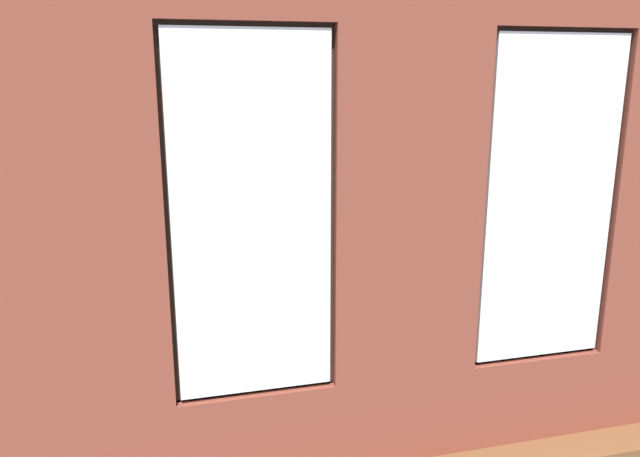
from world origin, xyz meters
name	(u,v)px	position (x,y,z in m)	size (l,w,h in m)	color
ground_plane	(315,328)	(0.00, 0.00, -0.05)	(6.45, 5.63, 0.10)	brown
brick_wall_with_windows	(408,214)	(0.00, 2.43, 1.74)	(5.85, 0.30, 3.52)	brown
couch_by_window	(338,374)	(0.26, 1.78, 0.33)	(2.00, 0.87, 0.80)	black
couch_left	(516,285)	(-2.22, 0.28, 0.33)	(0.92, 1.97, 0.80)	black
coffee_table	(297,287)	(0.16, -0.14, 0.37)	(1.35, 0.87, 0.42)	#A87547
cup_ceramic	(309,282)	(0.06, -0.01, 0.46)	(0.07, 0.07, 0.09)	#33567F
table_plant_small	(262,281)	(0.56, -0.01, 0.52)	(0.13, 0.13, 0.19)	beige
remote_black	(280,280)	(0.33, -0.25, 0.43)	(0.05, 0.17, 0.02)	black
remote_gray	(297,282)	(0.16, -0.14, 0.43)	(0.05, 0.17, 0.02)	#59595B
media_console	(50,340)	(2.57, 0.31, 0.25)	(1.23, 0.42, 0.49)	black
tv_flatscreen	(43,275)	(2.57, 0.31, 0.86)	(1.04, 0.20, 0.74)	black
papasan_chair	(191,256)	(1.20, -1.36, 0.46)	(1.18, 1.18, 0.72)	olive
potted_plant_corner_near_left	(446,225)	(-2.37, -1.81, 0.50)	(0.50, 0.50, 0.79)	#9E5638
potted_plant_near_tv	(102,355)	(2.02, 1.38, 0.52)	(0.52, 0.52, 0.84)	#47423D
potted_plant_corner_far_left	(640,280)	(-2.37, 1.88, 0.91)	(0.81, 0.99, 1.45)	#9E5638
potted_plant_by_left_couch	(429,247)	(-1.82, -1.14, 0.41)	(0.36, 0.36, 0.63)	brown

